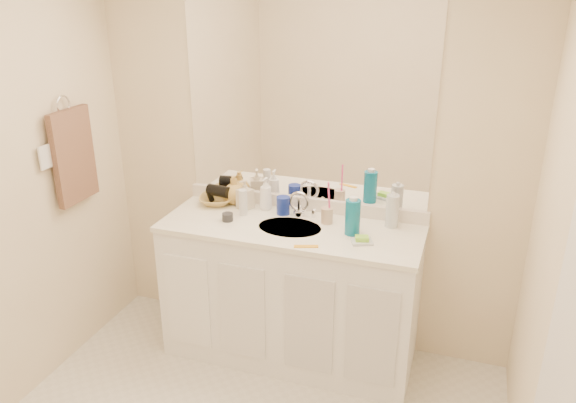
% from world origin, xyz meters
% --- Properties ---
extents(wall_back, '(2.60, 0.02, 2.40)m').
position_xyz_m(wall_back, '(0.00, 1.30, 1.20)').
color(wall_back, beige).
rests_on(wall_back, floor).
extents(wall_right, '(0.02, 2.60, 2.40)m').
position_xyz_m(wall_right, '(1.30, 0.00, 1.20)').
color(wall_right, beige).
rests_on(wall_right, floor).
extents(vanity_cabinet, '(1.50, 0.55, 0.85)m').
position_xyz_m(vanity_cabinet, '(0.00, 1.02, 0.42)').
color(vanity_cabinet, white).
rests_on(vanity_cabinet, floor).
extents(countertop, '(1.52, 0.57, 0.03)m').
position_xyz_m(countertop, '(0.00, 1.02, 0.86)').
color(countertop, white).
rests_on(countertop, vanity_cabinet).
extents(backsplash, '(1.52, 0.03, 0.08)m').
position_xyz_m(backsplash, '(0.00, 1.29, 0.92)').
color(backsplash, white).
rests_on(backsplash, countertop).
extents(sink_basin, '(0.37, 0.37, 0.02)m').
position_xyz_m(sink_basin, '(0.00, 1.00, 0.87)').
color(sink_basin, silver).
rests_on(sink_basin, countertop).
extents(faucet, '(0.02, 0.02, 0.11)m').
position_xyz_m(faucet, '(0.00, 1.18, 0.94)').
color(faucet, silver).
rests_on(faucet, countertop).
extents(mirror, '(1.48, 0.01, 1.20)m').
position_xyz_m(mirror, '(0.00, 1.29, 1.56)').
color(mirror, white).
rests_on(mirror, wall_back).
extents(blue_mug, '(0.11, 0.11, 0.11)m').
position_xyz_m(blue_mug, '(-0.10, 1.18, 0.93)').
color(blue_mug, '#162A9A').
rests_on(blue_mug, countertop).
extents(tan_cup, '(0.07, 0.07, 0.09)m').
position_xyz_m(tan_cup, '(0.19, 1.13, 0.93)').
color(tan_cup, '#C8A98D').
rests_on(tan_cup, countertop).
extents(toothbrush, '(0.02, 0.04, 0.22)m').
position_xyz_m(toothbrush, '(0.20, 1.13, 1.03)').
color(toothbrush, '#FB428E').
rests_on(toothbrush, tan_cup).
extents(mouthwash_bottle, '(0.11, 0.11, 0.20)m').
position_xyz_m(mouthwash_bottle, '(0.36, 1.03, 0.98)').
color(mouthwash_bottle, '#0B668C').
rests_on(mouthwash_bottle, countertop).
extents(clear_pump_bottle, '(0.09, 0.09, 0.19)m').
position_xyz_m(clear_pump_bottle, '(0.55, 1.20, 0.98)').
color(clear_pump_bottle, silver).
rests_on(clear_pump_bottle, countertop).
extents(soap_dish, '(0.14, 0.13, 0.01)m').
position_xyz_m(soap_dish, '(0.43, 0.94, 0.89)').
color(soap_dish, silver).
rests_on(soap_dish, countertop).
extents(green_soap, '(0.08, 0.07, 0.03)m').
position_xyz_m(green_soap, '(0.43, 0.94, 0.90)').
color(green_soap, '#90E537').
rests_on(green_soap, soap_dish).
extents(orange_comb, '(0.13, 0.07, 0.01)m').
position_xyz_m(orange_comb, '(0.16, 0.79, 0.88)').
color(orange_comb, orange).
rests_on(orange_comb, countertop).
extents(dark_jar, '(0.07, 0.07, 0.05)m').
position_xyz_m(dark_jar, '(-0.38, 0.97, 0.90)').
color(dark_jar, '#28292D').
rests_on(dark_jar, countertop).
extents(extra_white_bottle, '(0.05, 0.05, 0.16)m').
position_xyz_m(extra_white_bottle, '(-0.32, 1.09, 0.96)').
color(extra_white_bottle, silver).
rests_on(extra_white_bottle, countertop).
extents(soap_bottle_white, '(0.08, 0.08, 0.20)m').
position_xyz_m(soap_bottle_white, '(-0.23, 1.22, 0.98)').
color(soap_bottle_white, white).
rests_on(soap_bottle_white, countertop).
extents(soap_bottle_cream, '(0.11, 0.11, 0.19)m').
position_xyz_m(soap_bottle_cream, '(-0.35, 1.19, 0.97)').
color(soap_bottle_cream, beige).
rests_on(soap_bottle_cream, countertop).
extents(soap_bottle_yellow, '(0.17, 0.17, 0.18)m').
position_xyz_m(soap_bottle_yellow, '(-0.45, 1.24, 0.97)').
color(soap_bottle_yellow, tan).
rests_on(soap_bottle_yellow, countertop).
extents(wicker_basket, '(0.27, 0.27, 0.05)m').
position_xyz_m(wicker_basket, '(-0.55, 1.19, 0.91)').
color(wicker_basket, '#AD8B45').
rests_on(wicker_basket, countertop).
extents(hair_dryer, '(0.16, 0.10, 0.07)m').
position_xyz_m(hair_dryer, '(-0.53, 1.19, 0.97)').
color(hair_dryer, black).
rests_on(hair_dryer, wicker_basket).
extents(towel_ring, '(0.01, 0.11, 0.11)m').
position_xyz_m(towel_ring, '(-1.27, 0.77, 1.55)').
color(towel_ring, silver).
rests_on(towel_ring, wall_left).
extents(hand_towel, '(0.04, 0.32, 0.55)m').
position_xyz_m(hand_towel, '(-1.25, 0.77, 1.25)').
color(hand_towel, '#4F362A').
rests_on(hand_towel, towel_ring).
extents(switch_plate, '(0.01, 0.08, 0.13)m').
position_xyz_m(switch_plate, '(-1.27, 0.57, 1.30)').
color(switch_plate, white).
rests_on(switch_plate, wall_left).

